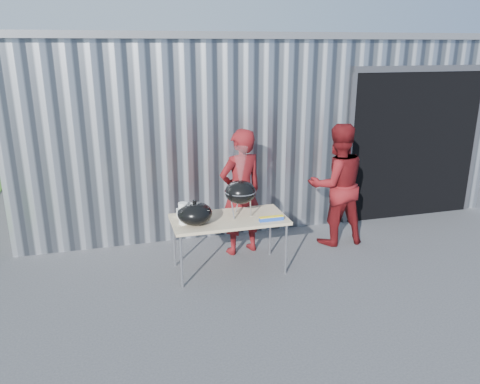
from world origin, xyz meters
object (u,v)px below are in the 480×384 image
object	(u,v)px
person_bystander	(337,185)
person_cook	(241,192)
folding_table	(229,221)
kettle_grill	(240,185)

from	to	relation	value
person_bystander	person_cook	bearing A→B (deg)	-1.20
folding_table	person_bystander	bearing A→B (deg)	15.24
person_cook	person_bystander	size ratio (longest dim) A/B	0.99
folding_table	kettle_grill	world-z (taller)	kettle_grill
person_cook	person_bystander	world-z (taller)	person_bystander
kettle_grill	person_bystander	bearing A→B (deg)	15.57
kettle_grill	person_bystander	distance (m)	1.71
kettle_grill	person_bystander	world-z (taller)	person_bystander
folding_table	person_cook	size ratio (longest dim) A/B	0.82
kettle_grill	person_cook	world-z (taller)	person_cook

